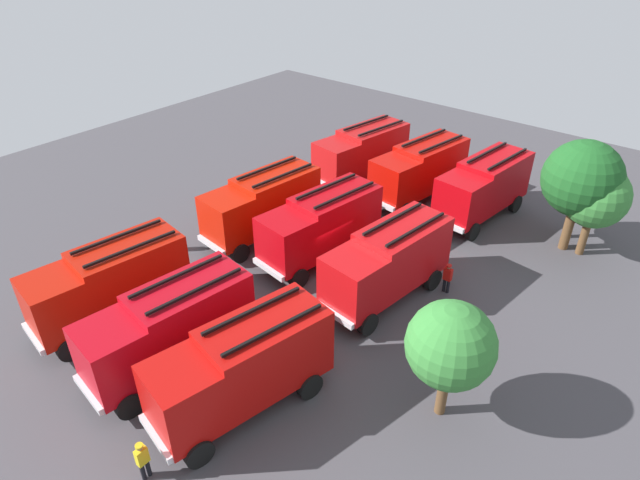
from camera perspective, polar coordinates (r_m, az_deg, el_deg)
ground_plane at (r=29.85m, az=0.00°, el=-2.28°), size 56.47×56.47×0.00m
fire_truck_0 at (r=37.94m, az=4.41°, el=9.22°), size 7.49×3.65×3.88m
fire_truck_1 at (r=31.23m, az=-6.09°, el=3.83°), size 7.42×3.38×3.88m
fire_truck_2 at (r=26.51m, az=-21.27°, el=-4.11°), size 7.47×3.56×3.88m
fire_truck_3 at (r=35.83m, az=10.42°, el=7.34°), size 7.49×3.64×3.88m
fire_truck_4 at (r=29.01m, az=0.11°, el=1.66°), size 7.46×3.53×3.88m
fire_truck_5 at (r=23.17m, az=-15.58°, el=-8.74°), size 7.45×3.49×3.88m
fire_truck_6 at (r=34.53m, az=16.82°, el=5.47°), size 7.43×3.41×3.88m
fire_truck_7 at (r=26.26m, az=7.14°, el=-2.23°), size 7.43×3.43×3.88m
fire_truck_8 at (r=20.95m, az=-8.20°, el=-12.92°), size 7.54×3.89×3.88m
firefighter_0 at (r=20.53m, az=-18.14°, el=-21.07°), size 0.42×0.27×1.68m
firefighter_1 at (r=30.03m, az=7.21°, el=-0.11°), size 0.44×0.28×1.73m
firefighter_2 at (r=27.86m, az=13.25°, el=-3.81°), size 0.27×0.42×1.64m
firefighter_3 at (r=31.53m, az=-16.01°, el=0.35°), size 0.45×0.48×1.64m
tree_0 at (r=33.84m, az=25.58°, el=4.67°), size 2.89×2.89×4.48m
tree_1 at (r=32.22m, az=27.03°, el=4.10°), size 3.44×3.44×5.34m
tree_2 at (r=32.05m, az=25.83°, el=5.79°), size 4.16×4.16×6.45m
tree_3 at (r=20.18m, az=13.57°, el=-10.73°), size 3.30×3.30×5.11m
traffic_cone_0 at (r=39.01m, az=-0.76°, el=6.98°), size 0.40×0.40×0.57m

